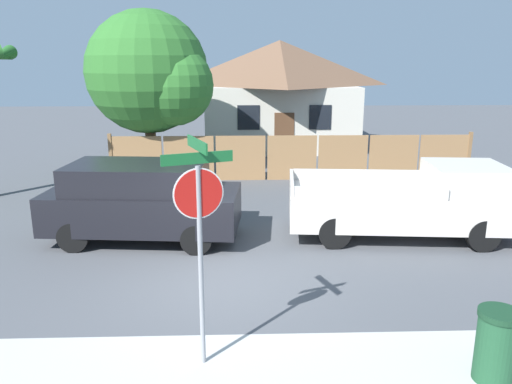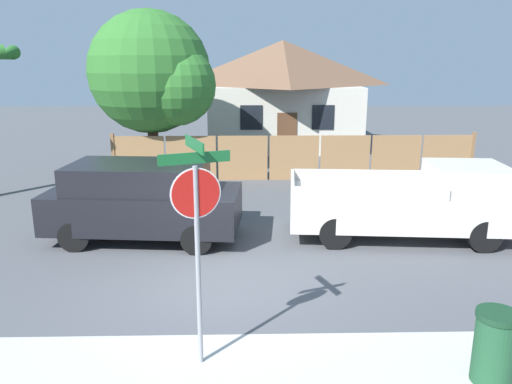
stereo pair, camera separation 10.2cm
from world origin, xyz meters
The scene contains 8 objects.
ground_plane centered at (0.00, 0.00, 0.00)m, with size 80.00×80.00×0.00m, color #4C4F54.
wooden_fence centered at (2.31, 8.77, 0.82)m, with size 13.28×0.12×1.74m.
house centered at (2.44, 16.47, 2.73)m, with size 7.78×6.62×5.25m.
oak_tree centered at (-2.74, 9.53, 3.76)m, with size 4.66×4.44×6.08m.
red_suv centered at (-1.97, 2.51, 1.02)m, with size 4.75×2.40×1.90m.
orange_pickup centered at (4.61, 2.49, 0.91)m, with size 5.64×2.49×1.85m.
stop_sign centered at (-0.16, -2.73, 2.24)m, with size 0.92×0.83×3.29m.
trash_bin centered at (3.86, -3.28, 0.53)m, with size 0.58×0.58×1.04m.
Camera 2 is at (0.49, -9.17, 4.27)m, focal length 35.00 mm.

